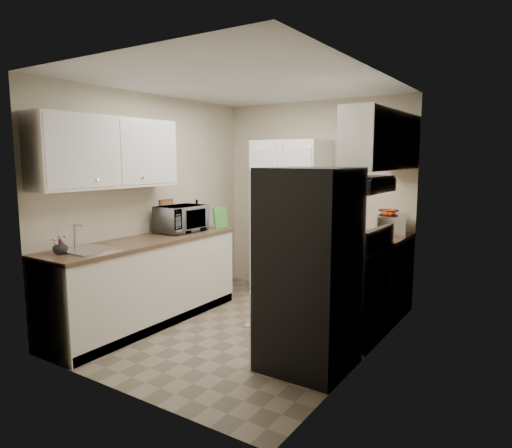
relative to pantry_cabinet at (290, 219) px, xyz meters
The scene contains 16 objects.
ground 1.66m from the pantry_cabinet, 81.35° to the right, with size 3.20×3.20×0.00m, color #7A6B56.
room_shell 1.48m from the pantry_cabinet, 82.18° to the right, with size 2.64×3.24×2.52m.
pantry_cabinet is the anchor object (origin of this frame).
base_cabinet_left 2.00m from the pantry_cabinet, 114.36° to the right, with size 0.60×2.30×0.88m, color silver.
countertop_left 1.92m from the pantry_cabinet, 114.36° to the right, with size 0.63×2.33×0.04m, color brown.
base_cabinet_right 1.32m from the pantry_cabinet, ahead, with size 0.60×0.80×0.88m, color silver.
countertop_right 1.20m from the pantry_cabinet, ahead, with size 0.63×0.83×0.04m, color brown.
electric_range 1.58m from the pantry_cabinet, 38.22° to the right, with size 0.71×0.78×1.13m.
refrigerator 2.07m from the pantry_cabinet, 56.54° to the right, with size 0.70×0.72×1.70m, color #B7B7BC.
microwave 1.41m from the pantry_cabinet, 125.55° to the right, with size 0.56×0.38×0.31m, color #B9BABE.
wine_bottle 1.20m from the pantry_cabinet, 131.80° to the right, with size 0.08×0.08×0.33m, color black.
flower_vase 2.83m from the pantry_cabinet, 107.86° to the right, with size 0.13×0.13×0.14m, color beige.
cutting_board 0.91m from the pantry_cabinet, 132.41° to the right, with size 0.02×0.21×0.26m, color #419139.
toaster_oven 1.29m from the pantry_cabinet, ahead, with size 0.30×0.38×0.22m, color #ACACB1.
fruit_basket 1.28m from the pantry_cabinet, ahead, with size 0.23×0.23×0.10m, color #EE4210, non-canonical shape.
kitchen_mat 1.30m from the pantry_cabinet, 67.18° to the right, with size 0.57×0.92×0.01m, color tan.
Camera 1 is at (2.61, -3.78, 1.77)m, focal length 32.00 mm.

